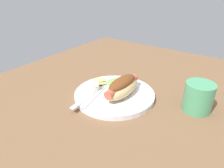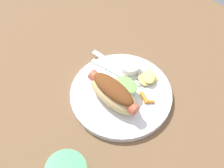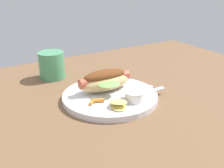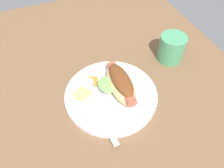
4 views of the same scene
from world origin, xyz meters
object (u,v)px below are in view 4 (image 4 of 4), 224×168
plate (111,95)px  carrot_garnish (94,81)px  hot_dog (120,83)px  fork (107,113)px  drinking_cup (171,48)px  sauce_ramekin (91,107)px  knife (103,120)px  chips_pile (82,94)px

plate → carrot_garnish: carrot_garnish is taller
hot_dog → carrot_garnish: hot_dog is taller
fork → drinking_cup: drinking_cup is taller
sauce_ramekin → knife: sauce_ramekin is taller
fork → knife: bearing=125.1°
fork → chips_pile: (-7.74, -4.12, 0.60)cm
sauce_ramekin → chips_pile: bearing=-170.7°
drinking_cup → hot_dog: bearing=-69.6°
chips_pile → drinking_cup: (-5.57, 31.07, 1.86)cm
fork → carrot_garnish: size_ratio=3.37×
hot_dog → knife: bearing=133.7°
fork → hot_dog: bearing=-59.5°
sauce_ramekin → drinking_cup: 32.13cm
plate → sauce_ramekin: sauce_ramekin is taller
plate → hot_dog: hot_dog is taller
plate → drinking_cup: bearing=108.1°
sauce_ramekin → hot_dog: bearing=108.7°
sauce_ramekin → knife: 4.50cm
plate → fork: 6.69cm
plate → chips_pile: bearing=-105.5°
plate → fork: bearing=-31.7°
fork → knife: (1.60, -1.51, -0.02)cm
drinking_cup → sauce_ramekin: bearing=-70.1°
hot_dog → carrot_garnish: (-5.80, -5.60, -2.55)cm
plate → knife: 8.83cm
carrot_garnish → drinking_cup: bearing=94.1°
plate → chips_pile: (-2.11, -7.60, 1.60)cm
sauce_ramekin → fork: (2.41, 3.25, -1.04)cm
chips_pile → carrot_garnish: chips_pile is taller
sauce_ramekin → carrot_garnish: bearing=156.8°
plate → knife: size_ratio=1.69×
fork → carrot_garnish: bearing=-14.6°
sauce_ramekin → drinking_cup: drinking_cup is taller
fork → plate: bearing=-43.3°
chips_pile → plate: bearing=74.5°
hot_dog → chips_pile: bearing=79.0°
hot_dog → drinking_cup: 22.12cm
plate → fork: fork is taller
fork → drinking_cup: bearing=-75.3°
fork → knife: 2.20cm
hot_dog → sauce_ramekin: hot_dog is taller
chips_pile → carrot_garnish: size_ratio=1.46×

